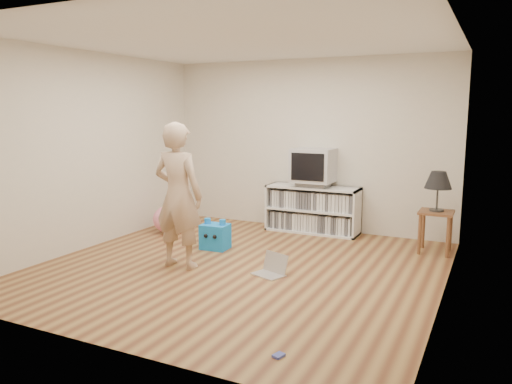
{
  "coord_description": "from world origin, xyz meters",
  "views": [
    {
      "loc": [
        2.65,
        -5.01,
        1.83
      ],
      "look_at": [
        0.02,
        0.4,
        0.84
      ],
      "focal_mm": 35.0,
      "sensor_mm": 36.0,
      "label": 1
    }
  ],
  "objects_px": {
    "side_table": "(436,221)",
    "plush_blue": "(215,236)",
    "laptop": "(272,269)",
    "table_lamp": "(438,181)",
    "media_unit": "(313,209)",
    "dvd_deck": "(313,184)",
    "person": "(178,196)",
    "plush_pink": "(169,219)",
    "crt_tv": "(313,165)"
  },
  "relations": [
    {
      "from": "side_table",
      "to": "plush_blue",
      "type": "relative_size",
      "value": 1.35
    },
    {
      "from": "laptop",
      "to": "table_lamp",
      "type": "bearing_deg",
      "value": 68.61
    },
    {
      "from": "media_unit",
      "to": "laptop",
      "type": "relative_size",
      "value": 3.38
    },
    {
      "from": "dvd_deck",
      "to": "media_unit",
      "type": "bearing_deg",
      "value": 90.0
    },
    {
      "from": "person",
      "to": "plush_blue",
      "type": "distance_m",
      "value": 1.08
    },
    {
      "from": "media_unit",
      "to": "person",
      "type": "bearing_deg",
      "value": -109.94
    },
    {
      "from": "table_lamp",
      "to": "plush_pink",
      "type": "xyz_separation_m",
      "value": [
        -3.73,
        -0.63,
        -0.73
      ]
    },
    {
      "from": "table_lamp",
      "to": "plush_blue",
      "type": "bearing_deg",
      "value": -157.65
    },
    {
      "from": "table_lamp",
      "to": "plush_pink",
      "type": "bearing_deg",
      "value": -170.49
    },
    {
      "from": "crt_tv",
      "to": "laptop",
      "type": "distance_m",
      "value": 2.32
    },
    {
      "from": "dvd_deck",
      "to": "plush_blue",
      "type": "xyz_separation_m",
      "value": [
        -0.85,
        -1.46,
        -0.56
      ]
    },
    {
      "from": "media_unit",
      "to": "laptop",
      "type": "distance_m",
      "value": 2.15
    },
    {
      "from": "media_unit",
      "to": "dvd_deck",
      "type": "relative_size",
      "value": 3.11
    },
    {
      "from": "laptop",
      "to": "plush_blue",
      "type": "distance_m",
      "value": 1.29
    },
    {
      "from": "dvd_deck",
      "to": "crt_tv",
      "type": "relative_size",
      "value": 0.75
    },
    {
      "from": "person",
      "to": "laptop",
      "type": "distance_m",
      "value": 1.37
    },
    {
      "from": "dvd_deck",
      "to": "person",
      "type": "bearing_deg",
      "value": -110.06
    },
    {
      "from": "side_table",
      "to": "person",
      "type": "height_order",
      "value": "person"
    },
    {
      "from": "plush_pink",
      "to": "crt_tv",
      "type": "bearing_deg",
      "value": 27.24
    },
    {
      "from": "plush_blue",
      "to": "person",
      "type": "bearing_deg",
      "value": -93.3
    },
    {
      "from": "dvd_deck",
      "to": "table_lamp",
      "type": "xyz_separation_m",
      "value": [
        1.81,
        -0.37,
        0.21
      ]
    },
    {
      "from": "table_lamp",
      "to": "laptop",
      "type": "height_order",
      "value": "table_lamp"
    },
    {
      "from": "dvd_deck",
      "to": "crt_tv",
      "type": "bearing_deg",
      "value": -90.0
    },
    {
      "from": "media_unit",
      "to": "side_table",
      "type": "distance_m",
      "value": 1.85
    },
    {
      "from": "person",
      "to": "dvd_deck",
      "type": "bearing_deg",
      "value": -110.46
    },
    {
      "from": "crt_tv",
      "to": "laptop",
      "type": "bearing_deg",
      "value": -82.8
    },
    {
      "from": "laptop",
      "to": "plush_pink",
      "type": "height_order",
      "value": "plush_pink"
    },
    {
      "from": "dvd_deck",
      "to": "crt_tv",
      "type": "distance_m",
      "value": 0.29
    },
    {
      "from": "dvd_deck",
      "to": "laptop",
      "type": "xyz_separation_m",
      "value": [
        0.26,
        -2.1,
        -0.67
      ]
    },
    {
      "from": "plush_pink",
      "to": "laptop",
      "type": "bearing_deg",
      "value": -26.69
    },
    {
      "from": "laptop",
      "to": "crt_tv",
      "type": "bearing_deg",
      "value": 117.58
    },
    {
      "from": "dvd_deck",
      "to": "plush_blue",
      "type": "relative_size",
      "value": 1.1
    },
    {
      "from": "person",
      "to": "plush_blue",
      "type": "bearing_deg",
      "value": -89.75
    },
    {
      "from": "side_table",
      "to": "crt_tv",
      "type": "bearing_deg",
      "value": 168.53
    },
    {
      "from": "dvd_deck",
      "to": "side_table",
      "type": "height_order",
      "value": "dvd_deck"
    },
    {
      "from": "crt_tv",
      "to": "person",
      "type": "xyz_separation_m",
      "value": [
        -0.84,
        -2.3,
        -0.17
      ]
    },
    {
      "from": "laptop",
      "to": "plush_blue",
      "type": "height_order",
      "value": "plush_blue"
    },
    {
      "from": "media_unit",
      "to": "plush_pink",
      "type": "height_order",
      "value": "media_unit"
    },
    {
      "from": "plush_blue",
      "to": "dvd_deck",
      "type": "bearing_deg",
      "value": 55.89
    },
    {
      "from": "plush_blue",
      "to": "plush_pink",
      "type": "xyz_separation_m",
      "value": [
        -1.08,
        0.47,
        0.03
      ]
    },
    {
      "from": "person",
      "to": "plush_blue",
      "type": "xyz_separation_m",
      "value": [
        -0.01,
        0.84,
        -0.68
      ]
    },
    {
      "from": "laptop",
      "to": "plush_blue",
      "type": "relative_size",
      "value": 1.01
    },
    {
      "from": "crt_tv",
      "to": "side_table",
      "type": "distance_m",
      "value": 1.94
    },
    {
      "from": "media_unit",
      "to": "plush_pink",
      "type": "bearing_deg",
      "value": -152.32
    },
    {
      "from": "dvd_deck",
      "to": "plush_blue",
      "type": "height_order",
      "value": "dvd_deck"
    },
    {
      "from": "plush_blue",
      "to": "side_table",
      "type": "bearing_deg",
      "value": 18.4
    },
    {
      "from": "side_table",
      "to": "media_unit",
      "type": "bearing_deg",
      "value": 167.95
    },
    {
      "from": "media_unit",
      "to": "laptop",
      "type": "xyz_separation_m",
      "value": [
        0.26,
        -2.11,
        -0.29
      ]
    },
    {
      "from": "crt_tv",
      "to": "plush_blue",
      "type": "bearing_deg",
      "value": -120.22
    },
    {
      "from": "crt_tv",
      "to": "person",
      "type": "height_order",
      "value": "person"
    }
  ]
}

